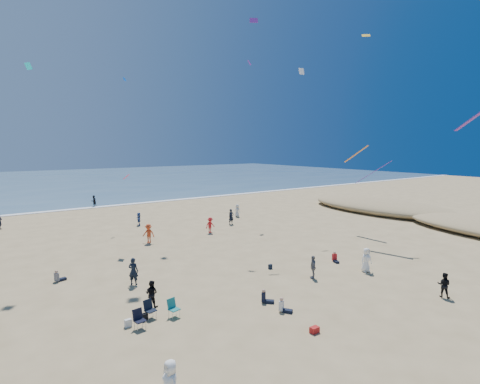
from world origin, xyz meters
TOP-DOWN VIEW (x-y plane):
  - ground at (0.00, 0.00)m, footprint 220.00×220.00m
  - ocean at (0.00, 95.00)m, footprint 220.00×100.00m
  - surf_line at (0.00, 45.00)m, footprint 220.00×1.20m
  - standing_flyers at (4.12, 15.26)m, footprint 27.46×52.49m
  - seated_group at (2.10, 3.83)m, footprint 19.90×21.46m
  - chair_cluster at (-5.83, 4.82)m, footprint 2.70×1.50m
  - white_tote at (-7.20, 5.09)m, footprint 0.35×0.20m
  - black_backpack at (-6.24, 5.27)m, footprint 0.30×0.22m
  - cooler at (0.10, -0.96)m, footprint 0.45×0.30m
  - navy_bag at (4.67, 7.79)m, footprint 0.28×0.18m
  - kites_aloft at (10.41, 11.95)m, footprint 44.10×38.49m

SIDE VIEW (x-z plane):
  - ground at x=0.00m, z-range 0.00..0.00m
  - ocean at x=0.00m, z-range 0.00..0.06m
  - surf_line at x=0.00m, z-range 0.00..0.08m
  - cooler at x=0.10m, z-range 0.00..0.30m
  - navy_bag at x=4.67m, z-range 0.00..0.34m
  - black_backpack at x=-6.24m, z-range 0.00..0.38m
  - white_tote at x=-7.20m, z-range 0.00..0.40m
  - seated_group at x=2.10m, z-range 0.00..0.84m
  - chair_cluster at x=-5.83m, z-range 0.00..1.00m
  - standing_flyers at x=4.12m, z-range -0.09..1.81m
  - kites_aloft at x=10.41m, z-range 1.17..28.32m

